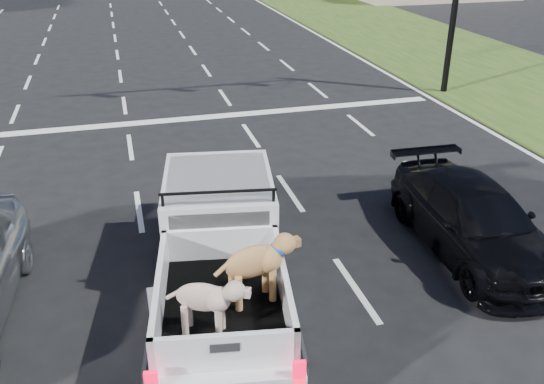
% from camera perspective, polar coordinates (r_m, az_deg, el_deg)
% --- Properties ---
extents(ground, '(160.00, 160.00, 0.00)m').
position_cam_1_polar(ground, '(9.89, -1.24, -11.18)').
color(ground, black).
rests_on(ground, ground).
extents(road_markings, '(17.75, 60.00, 0.01)m').
position_cam_1_polar(road_markings, '(15.53, -7.18, 3.22)').
color(road_markings, silver).
rests_on(road_markings, ground).
extents(pickup_truck, '(2.84, 5.74, 2.06)m').
position_cam_1_polar(pickup_truck, '(9.52, -5.01, -5.91)').
color(pickup_truck, black).
rests_on(pickup_truck, ground).
extents(black_coupe, '(2.07, 4.68, 1.34)m').
position_cam_1_polar(black_coupe, '(11.70, 19.33, -2.58)').
color(black_coupe, black).
rests_on(black_coupe, ground).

